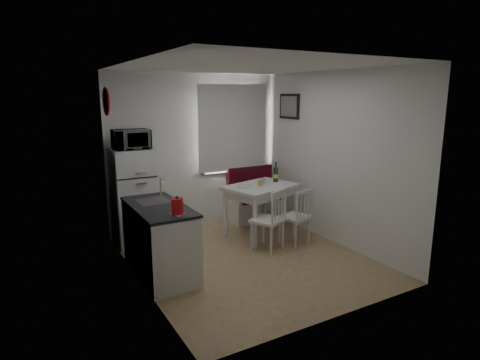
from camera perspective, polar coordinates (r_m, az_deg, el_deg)
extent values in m
cube|color=#95794F|center=(5.71, 1.05, -11.09)|extent=(3.00, 3.50, 0.02)
cube|color=white|center=(5.26, 1.16, 15.92)|extent=(3.00, 3.50, 0.02)
cube|color=white|center=(6.88, -6.39, 4.08)|extent=(3.00, 0.02, 2.60)
cube|color=white|center=(3.97, 14.15, -2.08)|extent=(3.00, 0.02, 2.60)
cube|color=white|center=(4.76, -14.61, 0.22)|extent=(0.02, 3.50, 2.60)
cube|color=white|center=(6.23, 13.06, 3.01)|extent=(0.02, 3.50, 2.60)
cube|color=silver|center=(7.12, -1.15, 7.05)|extent=(1.22, 0.06, 1.47)
cube|color=white|center=(7.06, -0.87, 7.41)|extent=(1.35, 0.02, 1.50)
cube|color=silver|center=(5.22, -11.33, -8.54)|extent=(0.60, 1.30, 0.86)
cube|color=black|center=(5.08, -11.54, -3.72)|extent=(0.62, 1.32, 0.03)
cube|color=#99999E|center=(5.32, -12.17, -3.41)|extent=(0.40, 0.40, 0.10)
cylinder|color=silver|center=(5.49, -11.24, -0.96)|extent=(0.02, 0.02, 0.26)
cylinder|color=navy|center=(6.09, -18.44, 10.55)|extent=(0.03, 0.40, 0.40)
cube|color=black|center=(6.99, 7.01, 10.36)|extent=(0.04, 0.52, 0.42)
cube|color=silver|center=(7.45, 3.36, -4.02)|extent=(1.35, 0.52, 0.37)
cube|color=#540A17|center=(7.38, 3.39, -2.17)|extent=(1.28, 0.48, 0.12)
cube|color=#540A17|center=(7.48, 2.59, 0.30)|extent=(1.28, 0.10, 0.48)
cube|color=silver|center=(6.40, 3.02, -0.94)|extent=(1.27, 1.04, 0.04)
cube|color=silver|center=(6.42, 3.01, -1.71)|extent=(1.14, 0.90, 0.13)
cylinder|color=silver|center=(6.51, 2.98, -4.50)|extent=(0.07, 0.07, 0.79)
cube|color=silver|center=(5.91, 3.92, -5.73)|extent=(0.57, 0.56, 0.04)
cube|color=silver|center=(5.69, 4.99, -3.84)|extent=(0.39, 0.22, 0.45)
cube|color=silver|center=(6.20, 7.79, -5.23)|extent=(0.49, 0.47, 0.04)
cube|color=silver|center=(6.00, 8.86, -3.53)|extent=(0.38, 0.13, 0.43)
cube|color=white|center=(6.29, -14.91, -2.31)|extent=(0.58, 0.58, 1.46)
imported|color=white|center=(6.09, -15.23, 5.59)|extent=(0.52, 0.35, 0.29)
cylinder|color=red|center=(4.58, -8.92, -3.73)|extent=(0.17, 0.17, 0.22)
cylinder|color=orange|center=(6.32, 2.89, -0.45)|extent=(0.06, 0.06, 0.10)
cylinder|color=#78B6CC|center=(6.47, 3.38, -0.18)|extent=(0.06, 0.06, 0.09)
cylinder|color=white|center=(6.26, 0.61, -0.93)|extent=(0.23, 0.23, 0.02)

